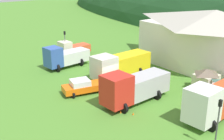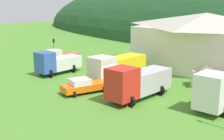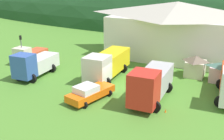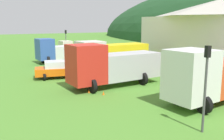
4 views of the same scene
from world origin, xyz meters
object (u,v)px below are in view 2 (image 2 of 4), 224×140
Objects in this scene: traffic_cone_near_pickup at (141,108)px; traffic_cone_mid_row at (127,107)px; light_truck_cream at (61,57)px; flatbed_truck_yellow at (116,66)px; crane_truck_red at (137,82)px; box_truck_blue at (56,63)px; play_shed_cream at (205,76)px; service_pickup_orange at (84,86)px; depot_building at (205,41)px; heavy_rig_white at (221,89)px; traffic_light_west at (54,49)px.

traffic_cone_mid_row is (-1.05, -0.72, 0.00)m from traffic_cone_near_pickup.
light_truck_cream is 9.10× the size of traffic_cone_near_pickup.
crane_truck_red is (6.71, -3.69, 0.04)m from flatbed_truck_yellow.
light_truck_cream is at bearing -104.26° from crane_truck_red.
box_truck_blue is 15.95m from traffic_cone_mid_row.
crane_truck_red reaches higher than traffic_cone_near_pickup.
traffic_cone_near_pickup is (-0.55, -10.76, -1.33)m from play_shed_cream.
traffic_cone_near_pickup is at bearing 46.73° from crane_truck_red.
crane_truck_red reaches higher than flatbed_truck_yellow.
crane_truck_red is at bearing 111.92° from traffic_cone_mid_row.
traffic_cone_near_pickup is at bearing -92.93° from play_shed_cream.
play_shed_cream is at bearing 82.08° from traffic_cone_mid_row.
depot_building is at bearing -177.22° from service_pickup_orange.
heavy_rig_white is at bearing 44.43° from traffic_cone_mid_row.
flatbed_truck_yellow is (12.38, -0.27, 0.57)m from light_truck_cream.
traffic_cone_near_pickup is (21.20, -4.53, -2.56)m from traffic_light_west.
traffic_cone_mid_row is (20.09, -6.44, -1.22)m from light_truck_cream.
play_shed_cream is 0.51× the size of light_truck_cream.
traffic_cone_near_pickup reaches higher than traffic_cone_mid_row.
heavy_rig_white is 7.67m from traffic_cone_near_pickup.
depot_building is at bearing -149.53° from heavy_rig_white.
heavy_rig_white is at bearing 94.49° from box_truck_blue.
flatbed_truck_yellow is at bearing -154.13° from service_pickup_orange.
heavy_rig_white is at bearing -49.48° from play_shed_cream.
depot_building reaches higher than traffic_cone_mid_row.
depot_building is at bearing 120.41° from play_shed_cream.
crane_truck_red is (14.67, -0.10, 0.24)m from box_truck_blue.
box_truck_blue is 1.60× the size of traffic_light_west.
service_pickup_orange is at bearing 61.62° from light_truck_cream.
crane_truck_red is 14.27× the size of traffic_cone_near_pickup.
play_shed_cream is at bearing 100.25° from light_truck_cream.
depot_building is 21.55m from light_truck_cream.
heavy_rig_white is at bearing 86.40° from light_truck_cream.
depot_building is 2.51× the size of heavy_rig_white.
traffic_cone_near_pickup is at bearing 72.02° from light_truck_cream.
traffic_cone_near_pickup is 1.05× the size of traffic_cone_mid_row.
box_truck_blue is 9.77m from service_pickup_orange.
service_pickup_orange is (-5.32, -2.62, -1.00)m from crane_truck_red.
traffic_cone_near_pickup is at bearing -12.06° from traffic_light_west.
traffic_cone_mid_row is (-6.20, -6.08, -1.87)m from heavy_rig_white.
depot_building is 3.01× the size of box_truck_blue.
depot_building reaches higher than service_pickup_orange.
depot_building reaches higher than traffic_cone_near_pickup.
play_shed_cream is 22.65m from traffic_light_west.
light_truck_cream is at bearing -166.93° from play_shed_cream.
service_pickup_orange reaches higher than traffic_cone_mid_row.
play_shed_cream reaches higher than service_pickup_orange.
depot_building is 3.85× the size of light_truck_cream.
box_truck_blue is 5.31m from traffic_light_west.
flatbed_truck_yellow is at bearing 141.34° from traffic_cone_mid_row.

